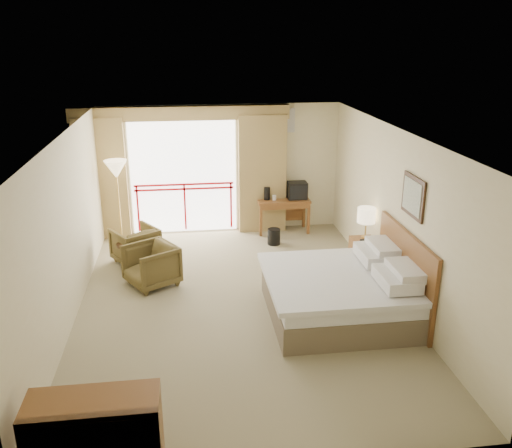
{
  "coord_description": "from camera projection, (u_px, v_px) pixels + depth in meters",
  "views": [
    {
      "loc": [
        -0.75,
        -7.69,
        4.06
      ],
      "look_at": [
        0.33,
        0.4,
        1.18
      ],
      "focal_mm": 38.0,
      "sensor_mm": 36.0,
      "label": 1
    }
  ],
  "objects": [
    {
      "name": "floor",
      "position": [
        239.0,
        303.0,
        8.64
      ],
      "size": [
        7.0,
        7.0,
        0.0
      ],
      "primitive_type": "plane",
      "color": "#8B815D",
      "rests_on": "ground"
    },
    {
      "name": "desk",
      "position": [
        283.0,
        206.0,
        11.62
      ],
      "size": [
        1.12,
        0.54,
        0.73
      ],
      "rotation": [
        0.0,
        0.0,
        0.07
      ],
      "color": "brown",
      "rests_on": "floor"
    },
    {
      "name": "balcony_door",
      "position": [
        184.0,
        177.0,
        11.39
      ],
      "size": [
        2.4,
        0.0,
        2.4
      ],
      "primitive_type": "plane",
      "rotation": [
        1.57,
        0.0,
        0.0
      ],
      "color": "white",
      "rests_on": "wall_back"
    },
    {
      "name": "wall_back",
      "position": [
        221.0,
        169.0,
        11.46
      ],
      "size": [
        5.0,
        0.0,
        5.0
      ],
      "primitive_type": "plane",
      "rotation": [
        1.57,
        0.0,
        0.0
      ],
      "color": "beige",
      "rests_on": "ground"
    },
    {
      "name": "cup",
      "position": [
        274.0,
        198.0,
        11.44
      ],
      "size": [
        0.09,
        0.09,
        0.11
      ],
      "primitive_type": "cylinder",
      "rotation": [
        0.0,
        0.0,
        -0.17
      ],
      "color": "white",
      "rests_on": "desk"
    },
    {
      "name": "book",
      "position": [
        129.0,
        243.0,
        9.75
      ],
      "size": [
        0.27,
        0.28,
        0.02
      ],
      "primitive_type": "imported",
      "rotation": [
        0.0,
        0.0,
        0.63
      ],
      "color": "white",
      "rests_on": "side_table"
    },
    {
      "name": "wall_left",
      "position": [
        67.0,
        231.0,
        7.88
      ],
      "size": [
        0.0,
        7.0,
        7.0
      ],
      "primitive_type": "plane",
      "rotation": [
        1.57,
        0.0,
        1.57
      ],
      "color": "beige",
      "rests_on": "ground"
    },
    {
      "name": "headboard",
      "position": [
        405.0,
        273.0,
        8.17
      ],
      "size": [
        0.06,
        2.1,
        1.3
      ],
      "primitive_type": "cube",
      "color": "brown",
      "rests_on": "wall_right"
    },
    {
      "name": "curtain_right",
      "position": [
        262.0,
        174.0,
        11.46
      ],
      "size": [
        1.0,
        0.26,
        2.5
      ],
      "primitive_type": "cube",
      "color": "olive",
      "rests_on": "wall_back"
    },
    {
      "name": "armchair_far",
      "position": [
        137.0,
        262.0,
        10.19
      ],
      "size": [
        1.02,
        1.03,
        0.68
      ],
      "primitive_type": "imported",
      "rotation": [
        0.0,
        0.0,
        -2.57
      ],
      "color": "#4B3E1E",
      "rests_on": "floor"
    },
    {
      "name": "balcony_railing",
      "position": [
        185.0,
        195.0,
        11.5
      ],
      "size": [
        2.09,
        0.03,
        1.02
      ],
      "color": "red",
      "rests_on": "wall_back"
    },
    {
      "name": "hvac_vent",
      "position": [
        283.0,
        120.0,
        11.26
      ],
      "size": [
        0.5,
        0.04,
        0.5
      ],
      "primitive_type": "cube",
      "color": "silver",
      "rests_on": "wall_back"
    },
    {
      "name": "armchair_near",
      "position": [
        153.0,
        284.0,
        9.27
      ],
      "size": [
        1.06,
        1.06,
        0.71
      ],
      "primitive_type": "imported",
      "rotation": [
        0.0,
        0.0,
        -1.03
      ],
      "color": "#4B3E1E",
      "rests_on": "floor"
    },
    {
      "name": "floor_lamp",
      "position": [
        116.0,
        173.0,
        10.54
      ],
      "size": [
        0.44,
        0.44,
        1.74
      ],
      "rotation": [
        0.0,
        0.0,
        -0.08
      ],
      "color": "tan",
      "rests_on": "floor"
    },
    {
      "name": "framed_art",
      "position": [
        413.0,
        197.0,
        7.77
      ],
      "size": [
        0.04,
        0.72,
        0.6
      ],
      "color": "black",
      "rests_on": "wall_right"
    },
    {
      "name": "wall_right",
      "position": [
        396.0,
        216.0,
        8.5
      ],
      "size": [
        0.0,
        7.0,
        7.0
      ],
      "primitive_type": "plane",
      "rotation": [
        1.57,
        0.0,
        -1.57
      ],
      "color": "beige",
      "rests_on": "ground"
    },
    {
      "name": "nightstand",
      "position": [
        364.0,
        257.0,
        9.57
      ],
      "size": [
        0.46,
        0.54,
        0.64
      ],
      "primitive_type": "cube",
      "rotation": [
        0.0,
        0.0,
        -0.01
      ],
      "color": "brown",
      "rests_on": "floor"
    },
    {
      "name": "side_table",
      "position": [
        129.0,
        251.0,
        9.8
      ],
      "size": [
        0.44,
        0.44,
        0.48
      ],
      "rotation": [
        0.0,
        0.0,
        -0.18
      ],
      "color": "black",
      "rests_on": "floor"
    },
    {
      "name": "bed",
      "position": [
        342.0,
        293.0,
        8.14
      ],
      "size": [
        2.13,
        2.06,
        0.97
      ],
      "color": "brown",
      "rests_on": "floor"
    },
    {
      "name": "coffee_maker",
      "position": [
        267.0,
        194.0,
        11.44
      ],
      "size": [
        0.13,
        0.13,
        0.28
      ],
      "primitive_type": "cylinder",
      "rotation": [
        0.0,
        0.0,
        0.04
      ],
      "color": "black",
      "rests_on": "desk"
    },
    {
      "name": "wastebasket",
      "position": [
        274.0,
        237.0,
        10.99
      ],
      "size": [
        0.3,
        0.3,
        0.32
      ],
      "primitive_type": "cylinder",
      "rotation": [
        0.0,
        0.0,
        0.17
      ],
      "color": "black",
      "rests_on": "floor"
    },
    {
      "name": "wall_front",
      "position": [
        277.0,
        349.0,
        4.92
      ],
      "size": [
        5.0,
        0.0,
        5.0
      ],
      "primitive_type": "plane",
      "rotation": [
        -1.57,
        0.0,
        0.0
      ],
      "color": "beige",
      "rests_on": "ground"
    },
    {
      "name": "ceiling",
      "position": [
        237.0,
        134.0,
        7.74
      ],
      "size": [
        7.0,
        7.0,
        0.0
      ],
      "primitive_type": "plane",
      "rotation": [
        3.14,
        0.0,
        0.0
      ],
      "color": "white",
      "rests_on": "wall_back"
    },
    {
      "name": "valance",
      "position": [
        181.0,
        113.0,
        10.85
      ],
      "size": [
        4.4,
        0.22,
        0.28
      ],
      "primitive_type": "cube",
      "color": "olive",
      "rests_on": "wall_back"
    },
    {
      "name": "tv",
      "position": [
        297.0,
        190.0,
        11.5
      ],
      "size": [
        0.4,
        0.32,
        0.37
      ],
      "rotation": [
        0.0,
        0.0,
        0.33
      ],
      "color": "black",
      "rests_on": "desk"
    },
    {
      "name": "phone",
      "position": [
        366.0,
        242.0,
        9.31
      ],
      "size": [
        0.19,
        0.17,
        0.07
      ],
      "primitive_type": "cube",
      "rotation": [
        0.0,
        0.0,
        0.32
      ],
      "color": "black",
      "rests_on": "nightstand"
    },
    {
      "name": "curtain_left",
      "position": [
        102.0,
        179.0,
        11.05
      ],
      "size": [
        1.0,
        0.26,
        2.5
      ],
      "primitive_type": "cube",
      "color": "olive",
      "rests_on": "wall_back"
    },
    {
      "name": "table_lamp",
      "position": [
        366.0,
        216.0,
        9.37
      ],
      "size": [
        0.32,
        0.32,
        0.56
      ],
      "rotation": [
        0.0,
        0.0,
        0.36
      ],
      "color": "tan",
      "rests_on": "nightstand"
    },
    {
      "name": "dresser",
      "position": [
        95.0,
        437.0,
        5.18
      ],
      "size": [
        1.25,
        0.53,
        0.84
      ],
      "rotation": [
        0.0,
        0.0,
        -0.06
      ],
      "color": "brown",
      "rests_on": "floor"
    }
  ]
}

